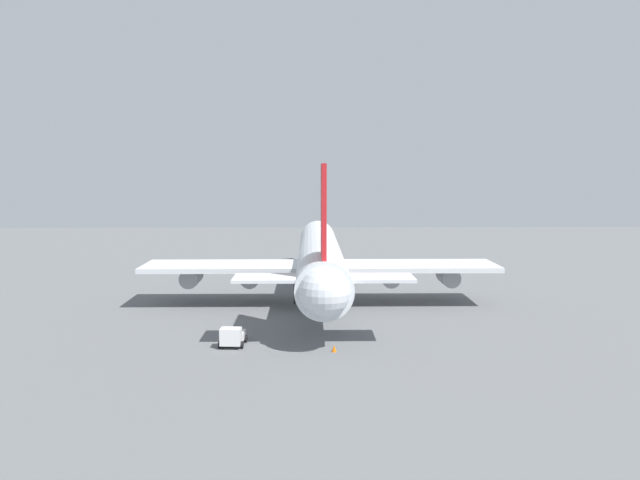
% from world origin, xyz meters
% --- Properties ---
extents(ground_plane, '(247.58, 247.58, 0.00)m').
position_xyz_m(ground_plane, '(0.00, 0.00, 0.00)').
color(ground_plane, slate).
extents(cargo_airplane, '(61.89, 51.29, 20.20)m').
position_xyz_m(cargo_airplane, '(-0.13, 0.00, 6.42)').
color(cargo_airplane, silver).
rests_on(cargo_airplane, ground_plane).
extents(maintenance_van, '(4.23, 2.92, 2.26)m').
position_xyz_m(maintenance_van, '(-25.37, 10.17, 1.08)').
color(maintenance_van, white).
rests_on(maintenance_van, ground_plane).
extents(pushback_tractor, '(5.52, 4.02, 2.45)m').
position_xyz_m(pushback_tractor, '(28.18, 6.16, 1.15)').
color(pushback_tractor, '#333338').
rests_on(pushback_tractor, ground_plane).
extents(safety_cone_nose, '(0.58, 0.58, 0.82)m').
position_xyz_m(safety_cone_nose, '(27.85, -1.37, 0.41)').
color(safety_cone_nose, orange).
rests_on(safety_cone_nose, ground_plane).
extents(safety_cone_tail, '(0.52, 0.52, 0.74)m').
position_xyz_m(safety_cone_tail, '(-27.85, -1.05, 0.37)').
color(safety_cone_tail, orange).
rests_on(safety_cone_tail, ground_plane).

